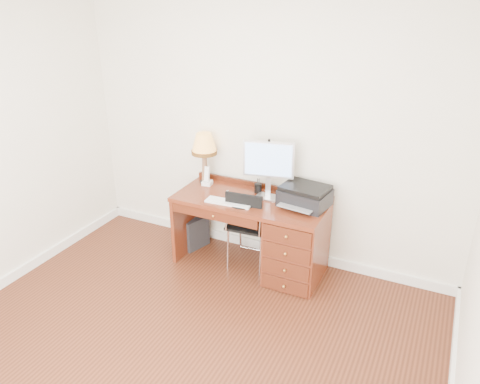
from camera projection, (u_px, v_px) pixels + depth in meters
The scene contains 12 objects.
ground at pixel (177, 351), 3.72m from camera, with size 4.00×4.00×0.00m, color #3B190D.
room_shell at pixel (215, 302), 4.22m from camera, with size 4.00×4.00×4.00m.
desk at pixel (280, 236), 4.59m from camera, with size 1.50×0.67×0.75m.
monitor at pixel (269, 163), 4.48m from camera, with size 0.49×0.20×0.57m.
keyboard at pixel (229, 202), 4.48m from camera, with size 0.46×0.13×0.02m, color white.
mouse_pad at pixel (242, 203), 4.46m from camera, with size 0.24×0.24×0.05m.
printer at pixel (305, 196), 4.41m from camera, with size 0.49×0.40×0.20m.
leg_lamp at pixel (204, 147), 4.80m from camera, with size 0.26×0.26×0.54m.
phone at pixel (207, 179), 4.88m from camera, with size 0.11×0.11×0.20m.
pen_cup at pixel (258, 188), 4.70m from camera, with size 0.08×0.08×0.09m, color black.
chair at pixel (248, 221), 4.64m from camera, with size 0.44×0.44×0.87m.
equipment_box at pixel (191, 230), 5.19m from camera, with size 0.30×0.30×0.35m, color black.
Camera 1 is at (1.69, -2.39, 2.67)m, focal length 35.00 mm.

